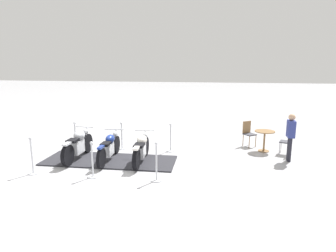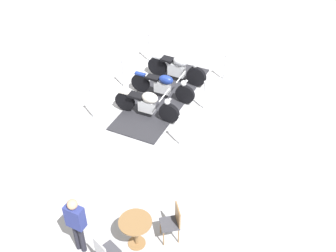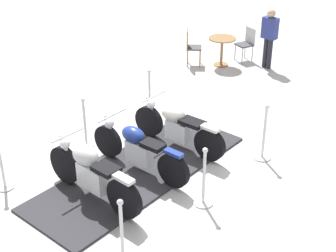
% 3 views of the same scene
% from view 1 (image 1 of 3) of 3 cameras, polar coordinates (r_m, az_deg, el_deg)
% --- Properties ---
extents(ground_plane, '(80.00, 80.00, 0.00)m').
position_cam_1_polar(ground_plane, '(10.36, -10.98, -6.53)').
color(ground_plane, '#B2B2B7').
extents(display_platform, '(4.40, 1.61, 0.04)m').
position_cam_1_polar(display_platform, '(10.36, -10.98, -6.42)').
color(display_platform, '#28282D').
rests_on(display_platform, ground_plane).
extents(motorcycle_cream, '(0.69, 2.12, 0.94)m').
position_cam_1_polar(motorcycle_cream, '(9.95, -5.05, -4.15)').
color(motorcycle_cream, black).
rests_on(motorcycle_cream, display_platform).
extents(motorcycle_navy, '(0.70, 2.21, 0.93)m').
position_cam_1_polar(motorcycle_navy, '(10.26, -11.02, -3.86)').
color(motorcycle_navy, black).
rests_on(motorcycle_navy, display_platform).
extents(motorcycle_chrome, '(0.65, 2.14, 1.00)m').
position_cam_1_polar(motorcycle_chrome, '(10.65, -16.62, -3.32)').
color(motorcycle_chrome, black).
rests_on(motorcycle_chrome, display_platform).
extents(stanchion_left_rear, '(0.30, 0.30, 1.13)m').
position_cam_1_polar(stanchion_left_rear, '(9.82, -24.29, -6.06)').
color(stanchion_left_rear, silver).
rests_on(stanchion_left_rear, ground_plane).
extents(stanchion_left_front, '(0.34, 0.34, 1.13)m').
position_cam_1_polar(stanchion_left_front, '(8.47, -2.20, -8.04)').
color(stanchion_left_front, silver).
rests_on(stanchion_left_front, ground_plane).
extents(stanchion_right_mid, '(0.29, 0.29, 1.06)m').
position_cam_1_polar(stanchion_right_mid, '(11.57, -8.73, -2.52)').
color(stanchion_right_mid, silver).
rests_on(stanchion_right_mid, ground_plane).
extents(stanchion_right_front, '(0.36, 0.36, 1.05)m').
position_cam_1_polar(stanchion_right_front, '(11.19, 0.48, -3.25)').
color(stanchion_right_front, silver).
rests_on(stanchion_right_front, ground_plane).
extents(stanchion_right_rear, '(0.30, 0.30, 1.01)m').
position_cam_1_polar(stanchion_right_rear, '(12.24, -17.12, -2.27)').
color(stanchion_right_rear, silver).
rests_on(stanchion_right_rear, ground_plane).
extents(stanchion_left_mid, '(0.33, 0.33, 1.07)m').
position_cam_1_polar(stanchion_left_mid, '(8.99, -14.08, -7.33)').
color(stanchion_left_mid, silver).
rests_on(stanchion_left_mid, ground_plane).
extents(cafe_table, '(0.73, 0.73, 0.78)m').
position_cam_1_polar(cafe_table, '(11.67, 17.80, -1.83)').
color(cafe_table, olive).
rests_on(cafe_table, ground_plane).
extents(cafe_chair_near_table, '(0.56, 0.56, 0.98)m').
position_cam_1_polar(cafe_chair_near_table, '(12.23, 14.98, -1.11)').
color(cafe_chair_near_table, olive).
rests_on(cafe_chair_near_table, ground_plane).
extents(cafe_chair_across_table, '(0.51, 0.51, 0.92)m').
position_cam_1_polar(cafe_chair_across_table, '(11.56, 21.78, -2.52)').
color(cafe_chair_across_table, '#B7B7BC').
rests_on(cafe_chair_across_table, ground_plane).
extents(bystander_person, '(0.23, 0.41, 1.61)m').
position_cam_1_polar(bystander_person, '(10.72, 22.19, -1.27)').
color(bystander_person, '#23232D').
rests_on(bystander_person, ground_plane).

